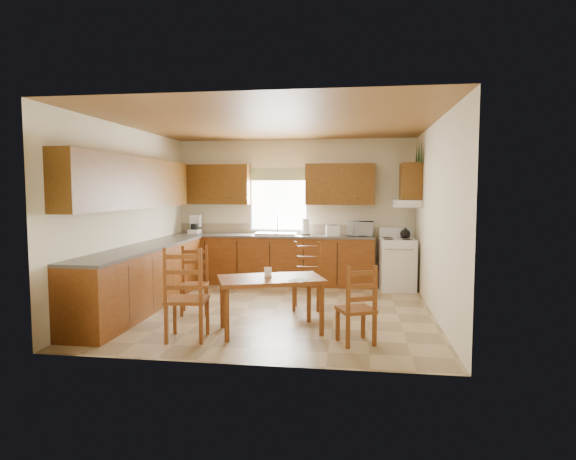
# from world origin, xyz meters

# --- Properties ---
(floor) EXTENTS (4.50, 4.50, 0.00)m
(floor) POSITION_xyz_m (0.00, 0.00, 0.00)
(floor) COLOR #9E8861
(floor) RESTS_ON ground
(ceiling) EXTENTS (4.50, 4.50, 0.00)m
(ceiling) POSITION_xyz_m (0.00, 0.00, 2.70)
(ceiling) COLOR brown
(ceiling) RESTS_ON floor
(wall_left) EXTENTS (4.50, 4.50, 0.00)m
(wall_left) POSITION_xyz_m (-2.25, 0.00, 1.35)
(wall_left) COLOR beige
(wall_left) RESTS_ON floor
(wall_right) EXTENTS (4.50, 4.50, 0.00)m
(wall_right) POSITION_xyz_m (2.25, 0.00, 1.35)
(wall_right) COLOR beige
(wall_right) RESTS_ON floor
(wall_back) EXTENTS (4.50, 4.50, 0.00)m
(wall_back) POSITION_xyz_m (0.00, 2.25, 1.35)
(wall_back) COLOR beige
(wall_back) RESTS_ON floor
(wall_front) EXTENTS (4.50, 4.50, 0.00)m
(wall_front) POSITION_xyz_m (0.00, -2.25, 1.35)
(wall_front) COLOR beige
(wall_front) RESTS_ON floor
(lower_cab_back) EXTENTS (3.75, 0.60, 0.88)m
(lower_cab_back) POSITION_xyz_m (-0.38, 1.95, 0.44)
(lower_cab_back) COLOR brown
(lower_cab_back) RESTS_ON floor
(lower_cab_left) EXTENTS (0.60, 3.60, 0.88)m
(lower_cab_left) POSITION_xyz_m (-1.95, -0.15, 0.44)
(lower_cab_left) COLOR brown
(lower_cab_left) RESTS_ON floor
(counter_back) EXTENTS (3.75, 0.63, 0.04)m
(counter_back) POSITION_xyz_m (-0.38, 1.95, 0.90)
(counter_back) COLOR #514C49
(counter_back) RESTS_ON lower_cab_back
(counter_left) EXTENTS (0.63, 3.60, 0.04)m
(counter_left) POSITION_xyz_m (-1.95, -0.15, 0.90)
(counter_left) COLOR #514C49
(counter_left) RESTS_ON lower_cab_left
(backsplash) EXTENTS (3.75, 0.01, 0.18)m
(backsplash) POSITION_xyz_m (-0.38, 2.24, 1.01)
(backsplash) COLOR tan
(backsplash) RESTS_ON counter_back
(upper_cab_back_left) EXTENTS (1.41, 0.33, 0.75)m
(upper_cab_back_left) POSITION_xyz_m (-1.55, 2.08, 1.85)
(upper_cab_back_left) COLOR brown
(upper_cab_back_left) RESTS_ON wall_back
(upper_cab_back_right) EXTENTS (1.25, 0.33, 0.75)m
(upper_cab_back_right) POSITION_xyz_m (0.86, 2.08, 1.85)
(upper_cab_back_right) COLOR brown
(upper_cab_back_right) RESTS_ON wall_back
(upper_cab_left) EXTENTS (0.33, 3.60, 0.75)m
(upper_cab_left) POSITION_xyz_m (-2.08, -0.15, 1.85)
(upper_cab_left) COLOR brown
(upper_cab_left) RESTS_ON wall_left
(upper_cab_stove) EXTENTS (0.33, 0.62, 0.62)m
(upper_cab_stove) POSITION_xyz_m (2.08, 1.65, 1.90)
(upper_cab_stove) COLOR brown
(upper_cab_stove) RESTS_ON wall_right
(range_hood) EXTENTS (0.44, 0.62, 0.12)m
(range_hood) POSITION_xyz_m (2.03, 1.65, 1.52)
(range_hood) COLOR silver
(range_hood) RESTS_ON wall_right
(window_frame) EXTENTS (1.13, 0.02, 1.18)m
(window_frame) POSITION_xyz_m (-0.30, 2.22, 1.55)
(window_frame) COLOR silver
(window_frame) RESTS_ON wall_back
(window_pane) EXTENTS (1.05, 0.01, 1.10)m
(window_pane) POSITION_xyz_m (-0.30, 2.21, 1.55)
(window_pane) COLOR white
(window_pane) RESTS_ON wall_back
(window_valance) EXTENTS (1.19, 0.01, 0.24)m
(window_valance) POSITION_xyz_m (-0.30, 2.19, 2.05)
(window_valance) COLOR #4D723A
(window_valance) RESTS_ON wall_back
(sink_basin) EXTENTS (0.75, 0.45, 0.04)m
(sink_basin) POSITION_xyz_m (-0.30, 1.95, 0.94)
(sink_basin) COLOR silver
(sink_basin) RESTS_ON counter_back
(pine_decal_a) EXTENTS (0.22, 0.22, 0.36)m
(pine_decal_a) POSITION_xyz_m (2.21, 1.33, 2.38)
(pine_decal_a) COLOR #15381B
(pine_decal_a) RESTS_ON wall_right
(pine_decal_b) EXTENTS (0.22, 0.22, 0.36)m
(pine_decal_b) POSITION_xyz_m (2.21, 1.65, 2.42)
(pine_decal_b) COLOR #15381B
(pine_decal_b) RESTS_ON wall_right
(pine_decal_c) EXTENTS (0.22, 0.22, 0.36)m
(pine_decal_c) POSITION_xyz_m (2.21, 1.97, 2.38)
(pine_decal_c) COLOR #15381B
(pine_decal_c) RESTS_ON wall_right
(stove) EXTENTS (0.64, 0.66, 0.88)m
(stove) POSITION_xyz_m (1.88, 1.70, 0.44)
(stove) COLOR silver
(stove) RESTS_ON floor
(coffeemaker) EXTENTS (0.27, 0.30, 0.35)m
(coffeemaker) POSITION_xyz_m (-1.90, 1.99, 1.10)
(coffeemaker) COLOR silver
(coffeemaker) RESTS_ON counter_back
(paper_towel) EXTENTS (0.15, 0.15, 0.30)m
(paper_towel) POSITION_xyz_m (0.24, 1.98, 1.07)
(paper_towel) COLOR white
(paper_towel) RESTS_ON counter_back
(toaster) EXTENTS (0.26, 0.20, 0.19)m
(toaster) POSITION_xyz_m (0.74, 1.86, 1.02)
(toaster) COLOR silver
(toaster) RESTS_ON counter_back
(microwave) EXTENTS (0.45, 0.33, 0.26)m
(microwave) POSITION_xyz_m (1.24, 1.93, 1.05)
(microwave) COLOR silver
(microwave) RESTS_ON counter_back
(dining_table) EXTENTS (1.43, 1.11, 0.67)m
(dining_table) POSITION_xyz_m (0.13, -1.07, 0.34)
(dining_table) COLOR brown
(dining_table) RESTS_ON floor
(chair_near_left) EXTENTS (0.50, 0.48, 1.09)m
(chair_near_left) POSITION_xyz_m (-0.78, -1.52, 0.54)
(chair_near_left) COLOR brown
(chair_near_left) RESTS_ON floor
(chair_near_right) EXTENTS (0.50, 0.49, 0.91)m
(chair_near_right) POSITION_xyz_m (1.17, -1.40, 0.45)
(chair_near_right) COLOR brown
(chair_near_right) RESTS_ON floor
(chair_far_left) EXTENTS (0.48, 0.46, 0.94)m
(chair_far_left) POSITION_xyz_m (-1.10, -0.36, 0.47)
(chair_far_left) COLOR brown
(chair_far_left) RESTS_ON floor
(chair_far_right) EXTENTS (0.43, 0.41, 0.97)m
(chair_far_right) POSITION_xyz_m (0.45, 0.11, 0.49)
(chair_far_right) COLOR brown
(chair_far_right) RESTS_ON floor
(table_paper) EXTENTS (0.28, 0.31, 0.00)m
(table_paper) POSITION_xyz_m (0.50, -1.20, 0.68)
(table_paper) COLOR white
(table_paper) RESTS_ON dining_table
(table_card) EXTENTS (0.09, 0.04, 0.12)m
(table_card) POSITION_xyz_m (0.09, -1.03, 0.74)
(table_card) COLOR white
(table_card) RESTS_ON dining_table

